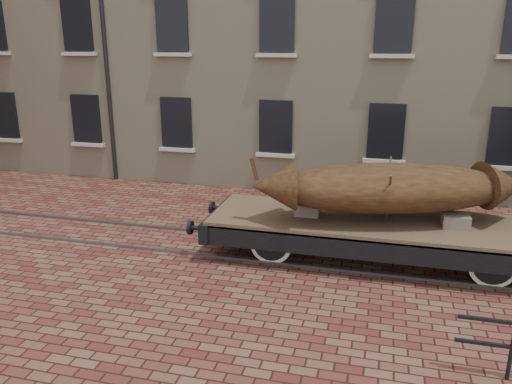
# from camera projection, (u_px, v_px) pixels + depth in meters

# --- Properties ---
(ground) EXTENTS (90.00, 90.00, 0.00)m
(ground) POSITION_uv_depth(u_px,v_px,m) (333.00, 257.00, 11.75)
(ground) COLOR #4D201C
(rail_track) EXTENTS (30.00, 1.52, 0.06)m
(rail_track) POSITION_uv_depth(u_px,v_px,m) (334.00, 256.00, 11.74)
(rail_track) COLOR #59595E
(rail_track) RESTS_ON ground
(flatcar_wagon) EXTENTS (8.57, 2.33, 1.29)m
(flatcar_wagon) POSITION_uv_depth(u_px,v_px,m) (378.00, 229.00, 11.28)
(flatcar_wagon) COLOR #48362A
(flatcar_wagon) RESTS_ON ground
(iron_boat) EXTENTS (6.08, 3.05, 1.49)m
(iron_boat) POSITION_uv_depth(u_px,v_px,m) (389.00, 187.00, 10.96)
(iron_boat) COLOR #50331A
(iron_boat) RESTS_ON flatcar_wagon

